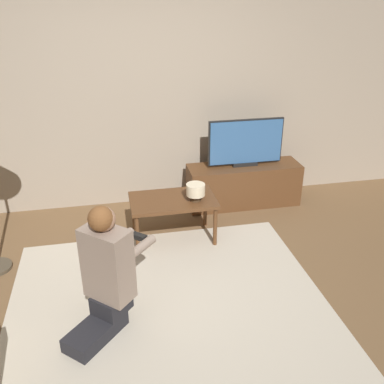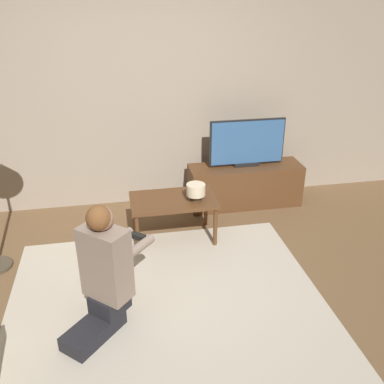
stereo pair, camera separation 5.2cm
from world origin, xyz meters
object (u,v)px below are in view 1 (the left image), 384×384
Objects in this scene: coffee_table at (173,204)px; person_kneeling at (106,272)px; tv at (246,143)px; table_lamp at (196,191)px.

person_kneeling is (-0.66, -1.11, 0.08)m from coffee_table.
tv is 1.16m from coffee_table.
coffee_table is (-0.92, -0.62, -0.35)m from tv.
tv is 1.02× the size of coffee_table.
person_kneeling is (-1.58, -1.73, -0.27)m from tv.
person_kneeling is at bearing -129.86° from table_lamp.
coffee_table is 4.60× the size of table_lamp.
coffee_table is 1.30m from person_kneeling.
person_kneeling reaches higher than coffee_table.
table_lamp is at bearing -21.04° from coffee_table.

